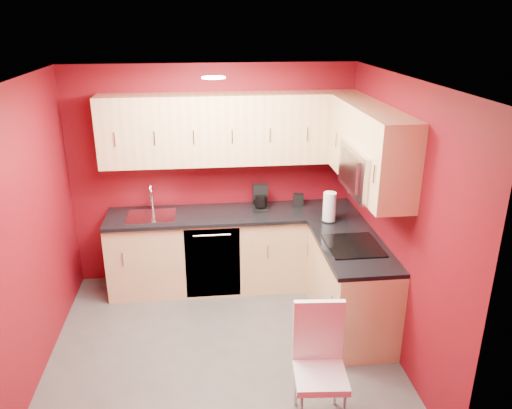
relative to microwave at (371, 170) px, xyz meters
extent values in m
plane|color=#4E4B49|center=(-1.39, -0.20, -1.66)|extent=(3.20, 3.20, 0.00)
plane|color=white|center=(-1.39, -0.20, 0.84)|extent=(3.20, 3.20, 0.00)
plane|color=maroon|center=(-1.39, 1.30, -0.41)|extent=(3.20, 0.00, 3.20)
plane|color=maroon|center=(-1.39, -1.70, -0.41)|extent=(3.20, 0.00, 3.20)
plane|color=maroon|center=(-2.99, -0.20, -0.41)|extent=(0.00, 3.00, 3.00)
plane|color=maroon|center=(0.21, -0.20, -0.41)|extent=(0.00, 3.00, 3.00)
cube|color=#E8C084|center=(-1.19, 1.00, -1.22)|extent=(2.80, 0.60, 0.87)
cube|color=#E8C084|center=(-0.09, 0.05, -1.22)|extent=(0.60, 1.30, 0.87)
cube|color=black|center=(-1.19, 0.99, -0.77)|extent=(2.80, 0.63, 0.04)
cube|color=black|center=(-0.11, 0.04, -0.77)|extent=(0.63, 1.27, 0.04)
cube|color=#E7B882|center=(-1.19, 1.13, 0.17)|extent=(2.80, 0.35, 0.75)
cube|color=#E7B882|center=(0.03, 0.67, 0.17)|extent=(0.35, 0.57, 0.75)
cube|color=#E7B882|center=(0.03, -0.49, 0.17)|extent=(0.35, 0.22, 0.75)
cube|color=#E7B882|center=(0.03, 0.00, 0.38)|extent=(0.35, 0.76, 0.33)
cube|color=silver|center=(0.01, 0.00, 0.00)|extent=(0.40, 0.76, 0.42)
cube|color=black|center=(-0.18, 0.00, 0.00)|extent=(0.02, 0.62, 0.33)
cylinder|color=silver|center=(-0.20, -0.23, 0.00)|extent=(0.02, 0.02, 0.29)
cube|color=black|center=(-0.11, 0.00, -0.74)|extent=(0.50, 0.55, 0.01)
cube|color=silver|center=(-2.09, 0.98, -0.75)|extent=(0.52, 0.42, 0.02)
cylinder|color=silver|center=(-2.09, 1.18, -0.62)|extent=(0.02, 0.02, 0.26)
torus|color=silver|center=(-2.09, 1.11, -0.49)|extent=(0.02, 0.16, 0.16)
cylinder|color=silver|center=(-2.09, 1.04, -0.55)|extent=(0.02, 0.02, 0.12)
cube|color=black|center=(-1.44, 0.71, -1.22)|extent=(0.60, 0.02, 0.82)
cylinder|color=white|center=(-1.39, 0.10, 0.82)|extent=(0.20, 0.20, 0.01)
camera|label=1|loc=(-1.52, -4.17, 1.32)|focal=35.00mm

